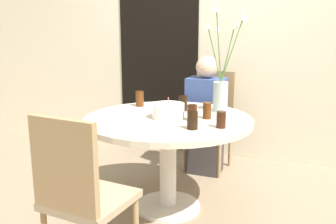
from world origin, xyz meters
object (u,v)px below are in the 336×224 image
Objects in this scene: chair_near_front at (80,191)px; drink_glass_0 at (207,111)px; flower_vase at (222,80)px; person_guest at (206,119)px; drink_glass_4 at (192,120)px; birthday_cake at (168,111)px; drink_glass_2 at (221,120)px; drink_glass_5 at (192,113)px; chair_right_flank at (211,113)px; drink_glass_1 at (183,103)px; side_plate at (191,106)px; drink_glass_3 at (140,99)px.

drink_glass_0 is at bearing -103.71° from chair_near_front.
flower_vase reaches higher than person_guest.
drink_glass_4 is 1.10m from person_guest.
drink_glass_0 is at bearing 17.62° from birthday_cake.
chair_near_front is 8.66× the size of drink_glass_2.
drink_glass_0 is 0.12m from drink_glass_5.
chair_right_flank is at bearing 85.85° from person_guest.
chair_right_flank is at bearing 86.63° from drink_glass_1.
drink_glass_0 is 0.30m from drink_glass_1.
chair_right_flank is at bearing 98.81° from drink_glass_4.
drink_glass_0 is 0.11× the size of person_guest.
birthday_cake is 0.18m from drink_glass_5.
drink_glass_1 is at bearing -161.82° from flower_vase.
chair_near_front is 1.13m from drink_glass_0.
drink_glass_4 is (0.25, -0.22, 0.01)m from birthday_cake.
birthday_cake is 0.21× the size of person_guest.
side_plate is 0.42m from drink_glass_3.
side_plate is 0.69m from drink_glass_2.
drink_glass_2 is 0.26m from drink_glass_5.
drink_glass_3 reaches higher than drink_glass_0.
person_guest is at bearing 86.84° from drink_glass_1.
flower_vase reaches higher than drink_glass_5.
side_plate is at bearing 109.05° from drink_glass_5.
chair_right_flank is 0.85m from drink_glass_3.
drink_glass_0 is at bearing -74.25° from person_guest.
chair_near_front is 7.47× the size of drink_glass_3.
chair_right_flank is at bearing 96.77° from drink_glass_5.
drink_glass_0 is at bearing 87.92° from drink_glass_4.
flower_vase is at bearing -65.31° from chair_right_flank.
birthday_cake is 1.96× the size of drink_glass_4.
person_guest is at bearing -89.26° from chair_near_front.
drink_glass_3 is at bearing 161.11° from drink_glass_0.
chair_near_front is 4.69× the size of side_plate.
flower_vase is 0.53m from drink_glass_2.
drink_glass_3 is at bearing 151.34° from drink_glass_2.
person_guest is at bearing 51.92° from drink_glass_3.
drink_glass_3 is (-0.67, -0.06, -0.18)m from flower_vase.
flower_vase is 0.61m from drink_glass_4.
drink_glass_4 is at bearing -110.20° from chair_near_front.
drink_glass_1 is 1.06× the size of drink_glass_5.
drink_glass_3 is (-0.37, 0.30, 0.01)m from birthday_cake.
person_guest reaches higher than drink_glass_4.
flower_vase is at bearing 5.02° from drink_glass_3.
drink_glass_5 is at bearing -59.60° from drink_glass_1.
birthday_cake is 1.95× the size of drink_glass_1.
chair_near_front reaches higher than drink_glass_2.
drink_glass_1 is 1.09× the size of drink_glass_2.
person_guest is (0.03, 0.39, -0.20)m from side_plate.
drink_glass_2 is (0.41, -0.13, 0.00)m from birthday_cake.
chair_right_flank is 8.43× the size of drink_glass_5.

